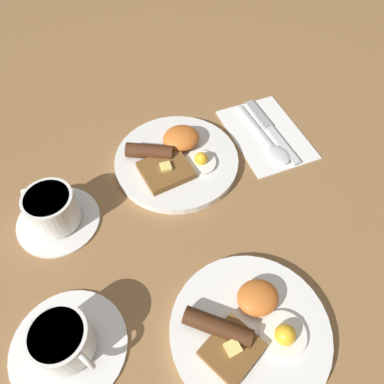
# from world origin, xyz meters

# --- Properties ---
(ground_plane) EXTENTS (3.00, 3.00, 0.00)m
(ground_plane) POSITION_xyz_m (0.00, 0.00, 0.00)
(ground_plane) COLOR olive
(breakfast_plate_near) EXTENTS (0.24, 0.24, 0.05)m
(breakfast_plate_near) POSITION_xyz_m (0.00, -0.00, 0.01)
(breakfast_plate_near) COLOR white
(breakfast_plate_near) RESTS_ON ground_plane
(breakfast_plate_far) EXTENTS (0.23, 0.23, 0.04)m
(breakfast_plate_far) POSITION_xyz_m (-0.00, 0.34, 0.01)
(breakfast_plate_far) COLOR white
(breakfast_plate_far) RESTS_ON ground_plane
(teacup_near) EXTENTS (0.14, 0.14, 0.07)m
(teacup_near) POSITION_xyz_m (0.24, 0.06, 0.03)
(teacup_near) COLOR white
(teacup_near) RESTS_ON ground_plane
(teacup_far) EXTENTS (0.17, 0.17, 0.07)m
(teacup_far) POSITION_xyz_m (0.25, 0.28, 0.03)
(teacup_far) COLOR white
(teacup_far) RESTS_ON ground_plane
(napkin) EXTENTS (0.15, 0.21, 0.01)m
(napkin) POSITION_xyz_m (-0.20, -0.01, 0.00)
(napkin) COLOR white
(napkin) RESTS_ON ground_plane
(knife) EXTENTS (0.03, 0.20, 0.01)m
(knife) POSITION_xyz_m (-0.21, -0.03, 0.01)
(knife) COLOR silver
(knife) RESTS_ON napkin
(spoon) EXTENTS (0.04, 0.19, 0.01)m
(spoon) POSITION_xyz_m (-0.19, 0.03, 0.01)
(spoon) COLOR silver
(spoon) RESTS_ON napkin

